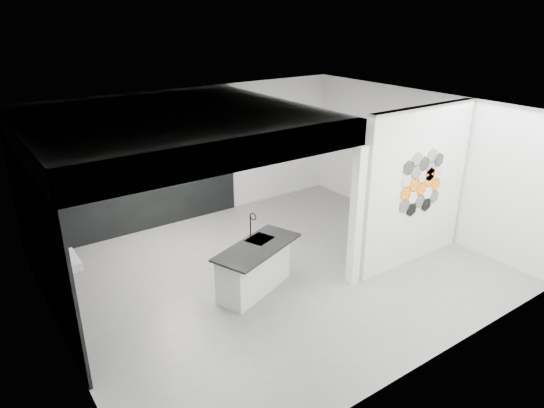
{
  "coord_description": "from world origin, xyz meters",
  "views": [
    {
      "loc": [
        -4.32,
        -5.99,
        4.26
      ],
      "look_at": [
        0.1,
        0.3,
        1.15
      ],
      "focal_mm": 32.0,
      "sensor_mm": 36.0,
      "label": 1
    }
  ],
  "objects_px": {
    "glass_bowl": "(204,157)",
    "utensil_cup": "(107,174)",
    "kettle": "(193,157)",
    "wall_basin": "(63,262)",
    "kitchen_island": "(254,267)",
    "stockpot": "(92,175)",
    "bottle_dark": "(132,168)",
    "partition_panel": "(416,187)",
    "glass_vase": "(204,156)"
  },
  "relations": [
    {
      "from": "kitchen_island",
      "to": "glass_bowl",
      "type": "relative_size",
      "value": 12.71
    },
    {
      "from": "kettle",
      "to": "wall_basin",
      "type": "bearing_deg",
      "value": -162.84
    },
    {
      "from": "kettle",
      "to": "glass_bowl",
      "type": "relative_size",
      "value": 1.42
    },
    {
      "from": "glass_bowl",
      "to": "glass_vase",
      "type": "bearing_deg",
      "value": 0.0
    },
    {
      "from": "wall_basin",
      "to": "stockpot",
      "type": "xyz_separation_m",
      "value": [
        1.07,
        2.07,
        0.55
      ]
    },
    {
      "from": "stockpot",
      "to": "utensil_cup",
      "type": "xyz_separation_m",
      "value": [
        0.28,
        0.0,
        -0.04
      ]
    },
    {
      "from": "partition_panel",
      "to": "kettle",
      "type": "distance_m",
      "value": 4.51
    },
    {
      "from": "kitchen_island",
      "to": "stockpot",
      "type": "xyz_separation_m",
      "value": [
        -1.52,
        3.13,
        0.99
      ]
    },
    {
      "from": "kitchen_island",
      "to": "stockpot",
      "type": "height_order",
      "value": "stockpot"
    },
    {
      "from": "glass_bowl",
      "to": "partition_panel",
      "type": "bearing_deg",
      "value": -61.77
    },
    {
      "from": "stockpot",
      "to": "bottle_dark",
      "type": "height_order",
      "value": "stockpot"
    },
    {
      "from": "wall_basin",
      "to": "bottle_dark",
      "type": "bearing_deg",
      "value": 48.23
    },
    {
      "from": "wall_basin",
      "to": "utensil_cup",
      "type": "bearing_deg",
      "value": 56.75
    },
    {
      "from": "stockpot",
      "to": "glass_vase",
      "type": "bearing_deg",
      "value": 0.0
    },
    {
      "from": "kettle",
      "to": "bottle_dark",
      "type": "bearing_deg",
      "value": 163.84
    },
    {
      "from": "kitchen_island",
      "to": "utensil_cup",
      "type": "distance_m",
      "value": 3.5
    },
    {
      "from": "wall_basin",
      "to": "utensil_cup",
      "type": "height_order",
      "value": "utensil_cup"
    },
    {
      "from": "utensil_cup",
      "to": "kettle",
      "type": "bearing_deg",
      "value": 0.0
    },
    {
      "from": "utensil_cup",
      "to": "wall_basin",
      "type": "bearing_deg",
      "value": -123.25
    },
    {
      "from": "stockpot",
      "to": "utensil_cup",
      "type": "height_order",
      "value": "stockpot"
    },
    {
      "from": "glass_vase",
      "to": "bottle_dark",
      "type": "height_order",
      "value": "bottle_dark"
    },
    {
      "from": "partition_panel",
      "to": "stockpot",
      "type": "height_order",
      "value": "partition_panel"
    },
    {
      "from": "glass_bowl",
      "to": "kettle",
      "type": "bearing_deg",
      "value": 180.0
    },
    {
      "from": "partition_panel",
      "to": "utensil_cup",
      "type": "distance_m",
      "value": 5.64
    },
    {
      "from": "wall_basin",
      "to": "bottle_dark",
      "type": "relative_size",
      "value": 4.23
    },
    {
      "from": "kitchen_island",
      "to": "glass_vase",
      "type": "xyz_separation_m",
      "value": [
        0.79,
        3.13,
        0.96
      ]
    },
    {
      "from": "kettle",
      "to": "glass_bowl",
      "type": "bearing_deg",
      "value": -16.16
    },
    {
      "from": "kitchen_island",
      "to": "utensil_cup",
      "type": "height_order",
      "value": "utensil_cup"
    },
    {
      "from": "stockpot",
      "to": "glass_vase",
      "type": "relative_size",
      "value": 1.65
    },
    {
      "from": "kettle",
      "to": "stockpot",
      "type": "bearing_deg",
      "value": 163.84
    },
    {
      "from": "glass_vase",
      "to": "bottle_dark",
      "type": "xyz_separation_m",
      "value": [
        -1.55,
        0.0,
        0.01
      ]
    },
    {
      "from": "kitchen_island",
      "to": "glass_bowl",
      "type": "xyz_separation_m",
      "value": [
        0.79,
        3.13,
        0.95
      ]
    },
    {
      "from": "partition_panel",
      "to": "utensil_cup",
      "type": "height_order",
      "value": "partition_panel"
    },
    {
      "from": "glass_bowl",
      "to": "utensil_cup",
      "type": "bearing_deg",
      "value": 180.0
    },
    {
      "from": "utensil_cup",
      "to": "bottle_dark",
      "type": "bearing_deg",
      "value": 0.0
    },
    {
      "from": "stockpot",
      "to": "kettle",
      "type": "relative_size",
      "value": 1.09
    },
    {
      "from": "kettle",
      "to": "partition_panel",
      "type": "bearing_deg",
      "value": -75.15
    },
    {
      "from": "kitchen_island",
      "to": "kettle",
      "type": "bearing_deg",
      "value": 59.34
    },
    {
      "from": "kitchen_island",
      "to": "partition_panel",
      "type": "bearing_deg",
      "value": -35.28
    },
    {
      "from": "kitchen_island",
      "to": "kettle",
      "type": "height_order",
      "value": "kettle"
    },
    {
      "from": "glass_bowl",
      "to": "glass_vase",
      "type": "height_order",
      "value": "glass_vase"
    },
    {
      "from": "kettle",
      "to": "glass_bowl",
      "type": "xyz_separation_m",
      "value": [
        0.25,
        0.0,
        -0.03
      ]
    },
    {
      "from": "stockpot",
      "to": "utensil_cup",
      "type": "bearing_deg",
      "value": 0.0
    },
    {
      "from": "wall_basin",
      "to": "kettle",
      "type": "relative_size",
      "value": 3.19
    },
    {
      "from": "stockpot",
      "to": "glass_vase",
      "type": "distance_m",
      "value": 2.32
    },
    {
      "from": "wall_basin",
      "to": "kitchen_island",
      "type": "relative_size",
      "value": 0.36
    },
    {
      "from": "glass_bowl",
      "to": "wall_basin",
      "type": "bearing_deg",
      "value": -148.65
    },
    {
      "from": "glass_vase",
      "to": "utensil_cup",
      "type": "bearing_deg",
      "value": 180.0
    },
    {
      "from": "partition_panel",
      "to": "wall_basin",
      "type": "bearing_deg",
      "value": 161.77
    },
    {
      "from": "glass_vase",
      "to": "glass_bowl",
      "type": "bearing_deg",
      "value": 0.0
    }
  ]
}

